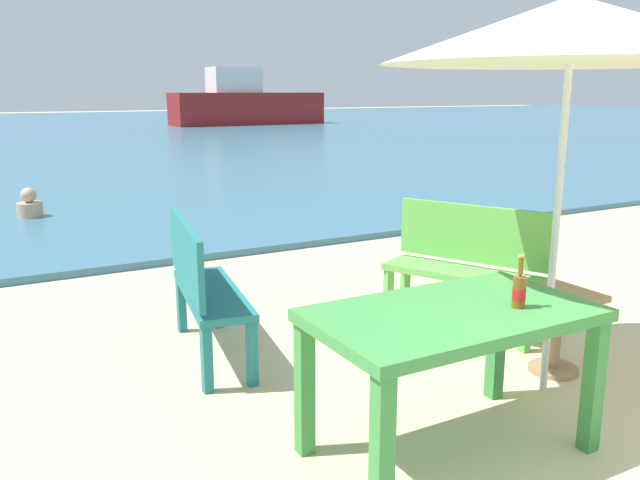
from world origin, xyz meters
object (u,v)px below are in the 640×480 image
object	(u,v)px
picnic_table_green	(452,331)
beer_bottle_amber	(519,289)
side_table_wood	(557,320)
boat_tanker	(246,104)
patio_umbrella	(572,30)
bench_green_left	(466,260)
bench_teal_center	(201,282)
swimmer_person	(29,205)

from	to	relation	value
picnic_table_green	beer_bottle_amber	size ratio (longest dim) A/B	5.28
beer_bottle_amber	side_table_wood	size ratio (longest dim) A/B	0.49
boat_tanker	picnic_table_green	bearing A→B (deg)	-111.01
patio_umbrella	bench_green_left	distance (m)	1.94
beer_bottle_amber	boat_tanker	size ratio (longest dim) A/B	0.03
bench_teal_center	bench_green_left	distance (m)	2.00
patio_umbrella	picnic_table_green	bearing A→B (deg)	-165.09
patio_umbrella	boat_tanker	bearing A→B (deg)	70.49
patio_umbrella	boat_tanker	world-z (taller)	boat_tanker
bench_teal_center	swimmer_person	bearing A→B (deg)	95.18
beer_bottle_amber	bench_green_left	xyz separation A→B (m)	(0.98, 1.47, -0.31)
side_table_wood	bench_green_left	bearing A→B (deg)	87.93
patio_umbrella	bench_teal_center	bearing A→B (deg)	137.65
side_table_wood	boat_tanker	world-z (taller)	boat_tanker
bench_green_left	beer_bottle_amber	bearing A→B (deg)	-123.67
beer_bottle_amber	picnic_table_green	bearing A→B (deg)	155.59
picnic_table_green	beer_bottle_amber	bearing A→B (deg)	-24.41
side_table_wood	swimmer_person	bearing A→B (deg)	109.06
patio_umbrella	swimmer_person	world-z (taller)	patio_umbrella
beer_bottle_amber	swimmer_person	size ratio (longest dim) A/B	0.65
side_table_wood	swimmer_person	size ratio (longest dim) A/B	1.32
picnic_table_green	swimmer_person	distance (m)	7.59
boat_tanker	side_table_wood	bearing A→B (deg)	-109.14
picnic_table_green	beer_bottle_amber	xyz separation A→B (m)	(0.30, -0.13, 0.20)
bench_teal_center	beer_bottle_amber	bearing A→B (deg)	-62.87
patio_umbrella	boat_tanker	size ratio (longest dim) A/B	0.29
beer_bottle_amber	boat_tanker	bearing A→B (deg)	69.57
picnic_table_green	swimmer_person	size ratio (longest dim) A/B	3.41
patio_umbrella	boat_tanker	distance (m)	31.22
bench_green_left	swimmer_person	world-z (taller)	bench_green_left
picnic_table_green	bench_green_left	world-z (taller)	bench_green_left
bench_teal_center	boat_tanker	xyz separation A→B (m)	(12.07, 27.90, 0.56)
side_table_wood	bench_green_left	size ratio (longest dim) A/B	0.44
patio_umbrella	bench_teal_center	world-z (taller)	patio_umbrella
bench_green_left	swimmer_person	bearing A→B (deg)	111.93
side_table_wood	bench_green_left	xyz separation A→B (m)	(0.03, 0.92, 0.19)
beer_bottle_amber	boat_tanker	xyz separation A→B (m)	(11.10, 29.80, 0.25)
swimmer_person	boat_tanker	bearing A→B (deg)	60.42
bench_teal_center	swimmer_person	xyz separation A→B (m)	(-0.52, 5.72, -0.30)
beer_bottle_amber	bench_green_left	size ratio (longest dim) A/B	0.21
bench_teal_center	bench_green_left	world-z (taller)	same
side_table_wood	bench_green_left	distance (m)	0.94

